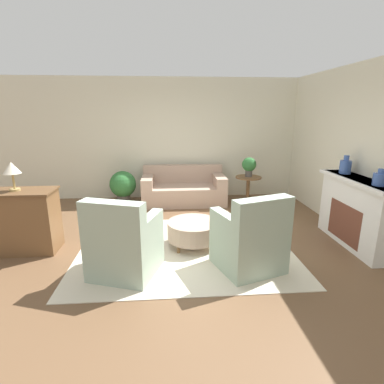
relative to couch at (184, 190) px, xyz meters
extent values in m
plane|color=brown|center=(-0.11, -2.44, -0.30)|extent=(16.00, 16.00, 0.00)
cube|color=beige|center=(-0.11, 0.58, 1.10)|extent=(9.92, 0.12, 2.80)
cube|color=beige|center=(2.77, -2.44, 1.10)|extent=(0.12, 9.64, 2.80)
cube|color=beige|center=(-0.11, -2.44, -0.30)|extent=(3.17, 2.54, 0.01)
cube|color=tan|center=(0.00, -0.05, -0.09)|extent=(1.86, 0.94, 0.42)
cube|color=tan|center=(0.00, 0.32, 0.32)|extent=(1.86, 0.20, 0.40)
cube|color=tan|center=(-0.81, -0.07, 0.23)|extent=(0.24, 0.90, 0.22)
cube|color=tan|center=(0.81, -0.07, 0.23)|extent=(0.24, 0.90, 0.22)
cube|color=brown|center=(0.00, -0.49, -0.27)|extent=(1.67, 0.05, 0.06)
cube|color=#9EB29E|center=(-0.91, -3.07, -0.07)|extent=(0.97, 0.96, 0.45)
cube|color=#9EB29E|center=(-1.00, -3.34, 0.45)|extent=(0.79, 0.43, 0.58)
cube|color=#9EB29E|center=(-0.60, -3.15, 0.32)|extent=(0.36, 0.73, 0.32)
cube|color=#9EB29E|center=(-1.20, -2.95, 0.32)|extent=(0.36, 0.73, 0.32)
cube|color=brown|center=(-0.80, -2.74, -0.26)|extent=(0.67, 0.27, 0.06)
cube|color=#9EB29E|center=(0.69, -3.07, -0.07)|extent=(0.97, 0.96, 0.45)
cube|color=#9EB29E|center=(0.78, -3.34, 0.45)|extent=(0.79, 0.43, 0.58)
cube|color=#9EB29E|center=(0.98, -2.95, 0.32)|extent=(0.36, 0.73, 0.32)
cube|color=#9EB29E|center=(0.39, -3.15, 0.32)|extent=(0.36, 0.73, 0.32)
cube|color=brown|center=(0.58, -2.74, -0.26)|extent=(0.67, 0.27, 0.06)
cylinder|color=tan|center=(0.03, -2.35, -0.04)|extent=(0.80, 0.80, 0.27)
cylinder|color=brown|center=(-0.22, -2.59, -0.23)|extent=(0.05, 0.05, 0.12)
cylinder|color=brown|center=(0.27, -2.59, -0.23)|extent=(0.05, 0.05, 0.12)
cylinder|color=brown|center=(-0.22, -2.11, -0.23)|extent=(0.05, 0.05, 0.12)
cylinder|color=brown|center=(0.27, -2.11, -0.23)|extent=(0.05, 0.05, 0.12)
cylinder|color=brown|center=(1.45, -0.19, 0.30)|extent=(0.58, 0.58, 0.03)
cylinder|color=brown|center=(1.45, -0.19, -0.01)|extent=(0.08, 0.08, 0.59)
cylinder|color=brown|center=(1.45, -0.19, -0.29)|extent=(0.32, 0.32, 0.03)
cube|color=white|center=(2.53, -2.50, 0.23)|extent=(0.36, 1.49, 1.06)
cube|color=brown|center=(2.36, -2.50, 0.07)|extent=(0.02, 0.82, 0.58)
cube|color=white|center=(2.51, -2.50, 0.74)|extent=(0.44, 1.59, 0.05)
cube|color=brown|center=(-2.54, -2.31, 0.17)|extent=(1.03, 0.49, 0.94)
cube|color=brown|center=(-2.54, -2.31, 0.62)|extent=(1.07, 0.53, 0.03)
cylinder|color=#38569E|center=(2.51, -2.09, 0.87)|extent=(0.18, 0.18, 0.21)
cylinder|color=#38569E|center=(2.51, -2.09, 1.02)|extent=(0.08, 0.08, 0.08)
cylinder|color=#38569E|center=(2.51, -2.91, 0.84)|extent=(0.18, 0.18, 0.17)
cylinder|color=#38569E|center=(2.51, -2.91, 0.96)|extent=(0.08, 0.08, 0.06)
cylinder|color=#4C4742|center=(1.45, -0.19, 0.39)|extent=(0.15, 0.15, 0.14)
sphere|color=#2D6B33|center=(1.45, -0.19, 0.60)|extent=(0.31, 0.31, 0.31)
cylinder|color=#4C4742|center=(-1.36, -0.05, -0.19)|extent=(0.30, 0.30, 0.22)
sphere|color=#2D6B33|center=(-1.36, -0.05, 0.17)|extent=(0.58, 0.58, 0.58)
cylinder|color=tan|center=(-2.54, -2.31, 0.65)|extent=(0.15, 0.15, 0.03)
cylinder|color=tan|center=(-2.54, -2.31, 0.78)|extent=(0.03, 0.03, 0.22)
cone|color=beige|center=(-2.54, -2.31, 0.97)|extent=(0.24, 0.24, 0.17)
camera|label=1|loc=(-0.34, -6.64, 1.73)|focal=28.00mm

